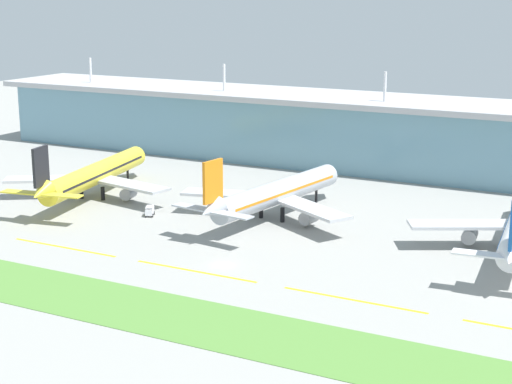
# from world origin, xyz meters

# --- Properties ---
(ground_plane) EXTENTS (600.00, 600.00, 0.00)m
(ground_plane) POSITION_xyz_m (0.00, 0.00, 0.00)
(ground_plane) COLOR gray
(terminal_building) EXTENTS (288.00, 34.00, 31.41)m
(terminal_building) POSITION_xyz_m (-0.00, 103.96, 11.41)
(terminal_building) COLOR #6693A8
(terminal_building) RESTS_ON ground
(airliner_near) EXTENTS (47.91, 61.60, 18.90)m
(airliner_near) POSITION_xyz_m (-59.19, 32.57, 6.45)
(airliner_near) COLOR yellow
(airliner_near) RESTS_ON ground
(airliner_middle) EXTENTS (48.35, 58.62, 18.90)m
(airliner_middle) POSITION_xyz_m (-6.31, 36.65, 6.44)
(airliner_middle) COLOR #ADB2BC
(airliner_middle) RESTS_ON ground
(taxiway_stripe_mid_west) EXTENTS (28.00, 0.70, 0.04)m
(taxiway_stripe_mid_west) POSITION_xyz_m (-37.00, -6.04, 0.02)
(taxiway_stripe_mid_west) COLOR yellow
(taxiway_stripe_mid_west) RESTS_ON ground
(taxiway_stripe_centre) EXTENTS (28.00, 0.70, 0.04)m
(taxiway_stripe_centre) POSITION_xyz_m (-3.00, -6.04, 0.02)
(taxiway_stripe_centre) COLOR yellow
(taxiway_stripe_centre) RESTS_ON ground
(taxiway_stripe_mid_east) EXTENTS (28.00, 0.70, 0.04)m
(taxiway_stripe_mid_east) POSITION_xyz_m (31.00, -6.04, 0.02)
(taxiway_stripe_mid_east) COLOR yellow
(taxiway_stripe_mid_east) RESTS_ON ground
(grass_verge) EXTENTS (300.00, 18.00, 0.10)m
(grass_verge) POSITION_xyz_m (0.00, -27.97, 0.05)
(grass_verge) COLOR #518438
(grass_verge) RESTS_ON ground
(baggage_cart) EXTENTS (3.28, 4.02, 2.48)m
(baggage_cart) POSITION_xyz_m (-35.29, 24.33, 1.26)
(baggage_cart) COLOR silver
(baggage_cart) RESTS_ON ground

